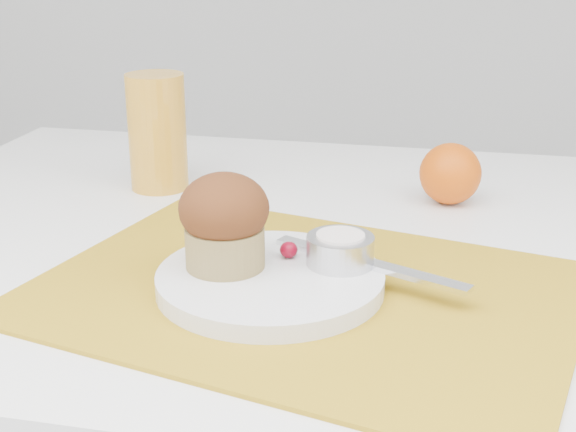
% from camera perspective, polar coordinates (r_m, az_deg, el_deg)
% --- Properties ---
extents(placemat, '(0.57, 0.47, 0.00)m').
position_cam_1_polar(placemat, '(0.77, 1.12, -5.39)').
color(placemat, '#AF8518').
rests_on(placemat, table).
extents(plate, '(0.23, 0.23, 0.02)m').
position_cam_1_polar(plate, '(0.77, -1.27, -4.61)').
color(plate, white).
rests_on(plate, placemat).
extents(ramekin, '(0.08, 0.08, 0.03)m').
position_cam_1_polar(ramekin, '(0.78, 3.73, -2.44)').
color(ramekin, '#BBBBC0').
rests_on(ramekin, plate).
extents(cream, '(0.06, 0.06, 0.01)m').
position_cam_1_polar(cream, '(0.77, 3.75, -1.48)').
color(cream, white).
rests_on(cream, ramekin).
extents(raspberry_near, '(0.02, 0.02, 0.02)m').
position_cam_1_polar(raspberry_near, '(0.79, 0.05, -2.42)').
color(raspberry_near, '#5A0211').
rests_on(raspberry_near, plate).
extents(raspberry_far, '(0.02, 0.02, 0.02)m').
position_cam_1_polar(raspberry_far, '(0.80, 2.34, -2.22)').
color(raspberry_far, '#520216').
rests_on(raspberry_far, plate).
extents(butter_knife, '(0.20, 0.10, 0.01)m').
position_cam_1_polar(butter_knife, '(0.78, 5.76, -3.38)').
color(butter_knife, silver).
rests_on(butter_knife, plate).
extents(orange, '(0.08, 0.08, 0.08)m').
position_cam_1_polar(orange, '(1.02, 11.46, 2.97)').
color(orange, '#DC5407').
rests_on(orange, table).
extents(juice_glass, '(0.09, 0.09, 0.15)m').
position_cam_1_polar(juice_glass, '(1.07, -9.28, 5.91)').
color(juice_glass, gold).
rests_on(juice_glass, table).
extents(muffin, '(0.10, 0.10, 0.09)m').
position_cam_1_polar(muffin, '(0.76, -4.55, -0.33)').
color(muffin, '#99824A').
rests_on(muffin, plate).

